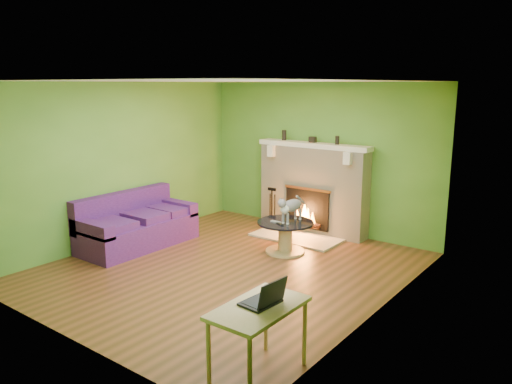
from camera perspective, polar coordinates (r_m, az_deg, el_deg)
floor at (r=7.17m, az=-3.25°, el=-8.72°), size 5.00×5.00×0.00m
ceiling at (r=6.70m, az=-3.52°, el=12.53°), size 5.00×5.00×0.00m
wall_back at (r=8.84m, az=7.21°, el=3.93°), size 5.00×0.00×5.00m
wall_front at (r=5.22m, az=-21.49°, el=-2.63°), size 5.00×0.00×5.00m
wall_left at (r=8.43m, az=-15.12°, el=3.20°), size 0.00×5.00×5.00m
wall_right at (r=5.65m, az=14.27°, el=-1.06°), size 0.00×5.00×5.00m
window_frame at (r=4.80m, az=10.10°, el=-0.13°), size 0.00×1.20×1.20m
window_pane at (r=4.80m, az=10.02°, el=-0.12°), size 0.00×1.06×1.06m
fireplace at (r=8.77m, az=6.51°, el=0.38°), size 2.10×0.46×1.58m
hearth at (r=8.54m, az=4.62°, el=-5.17°), size 1.50×0.75×0.03m
mantel at (r=8.63m, az=6.57°, el=5.35°), size 2.10×0.28×0.08m
sofa at (r=8.28m, az=-13.54°, el=-3.75°), size 0.88×1.90×0.85m
coffee_table at (r=7.75m, az=3.37°, el=-4.88°), size 0.87×0.87×0.49m
desk at (r=4.47m, az=0.31°, el=-13.86°), size 0.53×0.92×0.68m
cat at (r=7.64m, az=4.12°, el=-1.90°), size 0.26×0.67×0.42m
remote_silver at (r=7.65m, az=2.27°, el=-3.41°), size 0.17×0.05×0.02m
remote_black at (r=7.54m, az=2.75°, el=-3.66°), size 0.16×0.11×0.02m
laptop at (r=4.43m, az=0.50°, el=-11.13°), size 0.32×0.36×0.25m
fire_tools at (r=8.88m, az=1.82°, el=-1.84°), size 0.20×0.20×0.74m
mantel_vase_left at (r=8.97m, az=3.24°, el=6.51°), size 0.08×0.08×0.18m
mantel_vase_right at (r=8.43m, az=9.27°, el=5.86°), size 0.07×0.07×0.14m
mantel_box at (r=8.66m, az=6.49°, el=5.98°), size 0.12×0.08×0.10m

